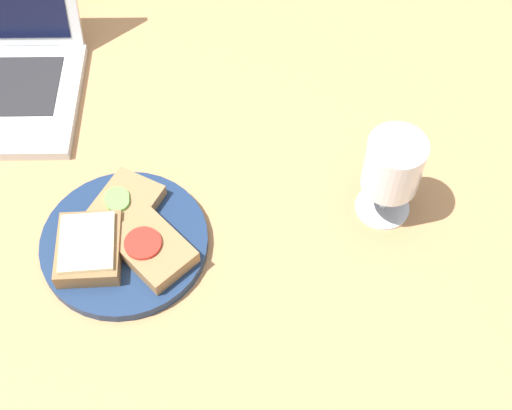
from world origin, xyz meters
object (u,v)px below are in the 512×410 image
plate (125,241)px  sandwich_with_tomato (152,248)px  sandwich_with_cucumber (125,204)px  wine_glass (393,168)px  sandwich_with_cheese (89,248)px

plate → sandwich_with_tomato: sandwich_with_tomato is taller
plate → sandwich_with_cucumber: sandwich_with_cucumber is taller
sandwich_with_cucumber → wine_glass: 35.20cm
plate → sandwich_with_cheese: (-3.97, -2.32, 2.33)cm
sandwich_with_tomato → sandwich_with_cheese: (-7.90, -0.05, 0.35)cm
sandwich_with_tomato → sandwich_with_cucumber: (-4.03, 6.87, -0.17)cm
sandwich_with_cheese → wine_glass: 39.67cm
plate → sandwich_with_cucumber: size_ratio=1.93×
plate → sandwich_with_tomato: bearing=-30.0°
plate → sandwich_with_tomato: (3.93, -2.27, 1.98)cm
sandwich_with_cheese → wine_glass: bearing=11.2°
sandwich_with_cucumber → sandwich_with_cheese: size_ratio=1.13×
plate → wine_glass: size_ratio=1.59×
sandwich_with_tomato → sandwich_with_cheese: 7.91cm
plate → sandwich_with_cucumber: (-0.09, 4.60, 1.81)cm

